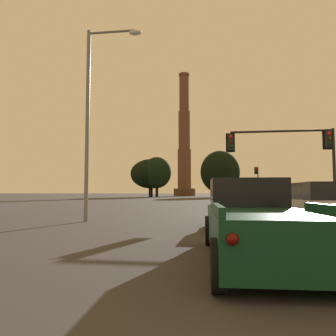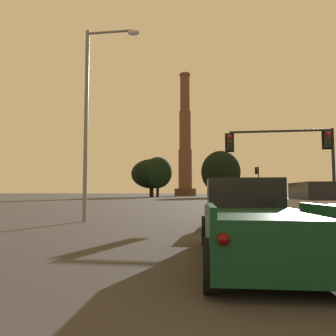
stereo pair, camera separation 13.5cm
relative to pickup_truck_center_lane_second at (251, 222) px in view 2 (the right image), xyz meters
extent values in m
cube|color=#0F3823|center=(0.01, -0.32, -0.14)|extent=(2.24, 5.48, 0.88)
cube|color=black|center=(-0.06, 1.43, 0.66)|extent=(1.92, 1.88, 0.72)
cube|color=#0F3823|center=(-0.86, -1.75, 0.38)|extent=(0.21, 2.43, 0.16)
cube|color=#0F3823|center=(1.01, -1.66, 0.38)|extent=(0.21, 2.43, 0.16)
cylinder|color=black|center=(-1.06, 1.83, -0.40)|extent=(0.26, 0.81, 0.80)
cylinder|color=black|center=(0.90, 1.92, -0.40)|extent=(0.26, 0.81, 0.80)
cylinder|color=black|center=(-0.87, -2.56, -0.40)|extent=(0.26, 0.81, 0.80)
sphere|color=#500705|center=(-0.69, -3.08, 0.05)|extent=(0.17, 0.17, 0.17)
cube|color=silver|center=(3.45, 6.53, -0.12)|extent=(2.12, 4.88, 0.95)
cube|color=black|center=(3.45, 6.65, 0.71)|extent=(1.90, 2.87, 0.70)
cylinder|color=black|center=(2.43, 8.41, -0.42)|extent=(0.25, 0.77, 0.76)
cylinder|color=black|center=(4.31, 8.49, -0.42)|extent=(0.25, 0.77, 0.76)
cylinder|color=black|center=(2.59, 4.57, -0.42)|extent=(0.25, 0.77, 0.76)
sphere|color=red|center=(2.77, 4.08, 0.09)|extent=(0.17, 0.17, 0.17)
cylinder|color=black|center=(2.09, 1.12, -0.42)|extent=(0.26, 0.77, 0.76)
cube|color=#0F3823|center=(0.04, 6.09, -0.28)|extent=(1.95, 4.66, 0.70)
cube|color=black|center=(0.04, 6.32, 0.35)|extent=(1.69, 2.25, 0.55)
cylinder|color=black|center=(-0.78, 8.01, -0.48)|extent=(0.24, 0.65, 0.64)
cylinder|color=black|center=(0.98, 7.96, -0.48)|extent=(0.24, 0.65, 0.64)
cylinder|color=black|center=(-0.91, 4.22, -0.48)|extent=(0.24, 0.65, 0.64)
cylinder|color=black|center=(0.85, 4.16, -0.48)|extent=(0.24, 0.65, 0.64)
sphere|color=red|center=(-0.76, 3.79, -0.12)|extent=(0.17, 0.17, 0.17)
sphere|color=red|center=(0.68, 3.74, -0.12)|extent=(0.17, 0.17, 0.17)
cylinder|color=black|center=(6.73, 50.99, 2.12)|extent=(0.18, 0.18, 5.85)
cylinder|color=black|center=(6.73, 50.99, -0.75)|extent=(0.40, 0.40, 0.10)
cube|color=black|center=(6.44, 50.99, 4.38)|extent=(0.34, 0.34, 1.04)
cube|color=black|center=(6.44, 51.17, 4.38)|extent=(0.58, 0.03, 1.25)
sphere|color=red|center=(6.44, 50.80, 4.70)|extent=(0.22, 0.22, 0.22)
sphere|color=#352604|center=(6.44, 50.80, 4.38)|extent=(0.22, 0.22, 0.22)
sphere|color=black|center=(6.44, 50.80, 4.06)|extent=(0.22, 0.22, 0.22)
cylinder|color=black|center=(6.42, 13.71, 1.90)|extent=(0.18, 0.18, 5.40)
cylinder|color=black|center=(6.42, 13.71, -0.75)|extent=(0.40, 0.40, 0.10)
cube|color=black|center=(6.13, 13.71, 3.92)|extent=(0.34, 0.34, 1.04)
cube|color=black|center=(6.13, 13.89, 3.92)|extent=(0.58, 0.03, 1.25)
sphere|color=red|center=(6.13, 13.52, 4.25)|extent=(0.22, 0.22, 0.22)
sphere|color=#352604|center=(6.13, 13.52, 3.92)|extent=(0.22, 0.22, 0.22)
sphere|color=black|center=(6.13, 13.52, 3.60)|extent=(0.22, 0.22, 0.22)
cylinder|color=black|center=(3.30, 13.71, 4.49)|extent=(6.24, 0.14, 0.14)
sphere|color=black|center=(6.42, 13.71, 4.49)|extent=(0.18, 0.18, 0.18)
cube|color=black|center=(0.18, 13.71, 3.85)|extent=(0.34, 0.34, 1.04)
cube|color=black|center=(0.18, 13.89, 3.85)|extent=(0.58, 0.03, 1.25)
sphere|color=red|center=(0.18, 13.52, 4.18)|extent=(0.22, 0.22, 0.22)
sphere|color=#352604|center=(0.18, 13.52, 3.85)|extent=(0.22, 0.22, 0.22)
sphere|color=black|center=(0.18, 13.52, 3.53)|extent=(0.22, 0.22, 0.22)
cylinder|color=slate|center=(-7.23, 8.13, 4.09)|extent=(0.20, 0.20, 9.80)
cylinder|color=slate|center=(-6.01, 8.13, 8.84)|extent=(2.45, 0.12, 0.12)
sphere|color=slate|center=(-7.23, 8.13, 8.84)|extent=(0.20, 0.20, 0.20)
ellipsoid|color=silver|center=(-4.78, 8.13, 8.72)|extent=(0.64, 0.36, 0.26)
cylinder|color=#523427|center=(-11.03, 106.28, 0.50)|extent=(7.56, 7.56, 2.61)
cylinder|color=brown|center=(-11.03, 106.28, 8.64)|extent=(4.73, 4.73, 13.66)
cylinder|color=brown|center=(-11.03, 106.28, 22.30)|extent=(4.07, 4.07, 13.66)
cylinder|color=brown|center=(-11.03, 106.28, 35.95)|extent=(3.40, 3.40, 13.66)
cylinder|color=brown|center=(-11.03, 106.28, 42.43)|extent=(3.81, 3.81, 0.70)
cylinder|color=black|center=(-16.38, 81.01, 0.98)|extent=(0.79, 0.79, 3.56)
ellipsoid|color=black|center=(-16.38, 81.01, 5.98)|extent=(7.90, 7.11, 8.59)
cylinder|color=black|center=(-18.49, 83.13, 0.92)|extent=(1.15, 1.15, 3.45)
ellipsoid|color=black|center=(-18.49, 83.13, 5.76)|extent=(11.50, 10.35, 8.29)
cylinder|color=black|center=(0.83, 82.59, 0.48)|extent=(1.07, 1.07, 2.56)
ellipsoid|color=black|center=(0.83, 82.59, 6.09)|extent=(10.66, 9.59, 11.56)
camera|label=1|loc=(-0.92, -7.50, 0.67)|focal=35.00mm
camera|label=2|loc=(-0.79, -7.48, 0.67)|focal=35.00mm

